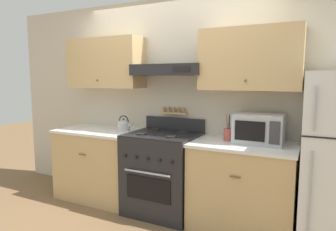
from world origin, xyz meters
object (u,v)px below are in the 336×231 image
utensil_crock (228,134)px  microwave (259,128)px  stove_range (163,172)px  tea_kettle (124,125)px

utensil_crock → microwave: bearing=3.2°
microwave → utensil_crock: bearing=-176.8°
stove_range → tea_kettle: tea_kettle is taller
tea_kettle → microwave: (1.67, 0.02, 0.08)m
stove_range → utensil_crock: bearing=7.6°
stove_range → utensil_crock: 0.91m
tea_kettle → microwave: microwave is taller
tea_kettle → microwave: bearing=0.6°
utensil_crock → stove_range: bearing=-172.4°
microwave → utensil_crock: size_ratio=1.72×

